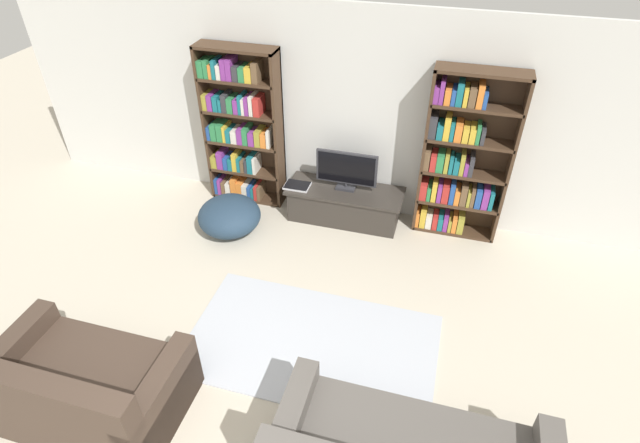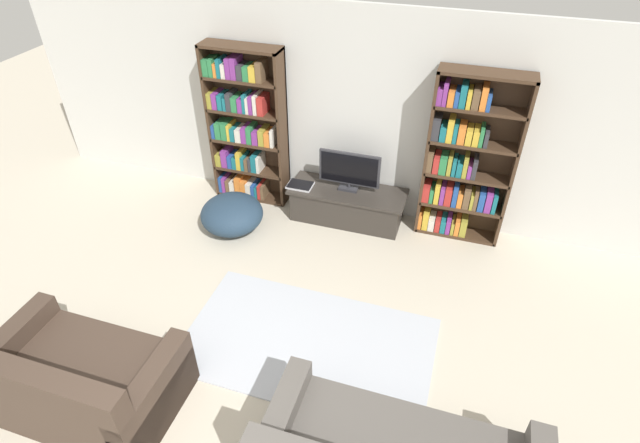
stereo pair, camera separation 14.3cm
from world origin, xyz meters
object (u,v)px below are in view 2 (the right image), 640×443
at_px(beanbag_ottoman, 232,214).
at_px(bookshelf_right, 464,162).
at_px(couch_left_sectional, 81,382).
at_px(tv_stand, 347,205).
at_px(laptop, 300,185).
at_px(bookshelf_left, 245,127).
at_px(television, 349,170).

bearing_deg(beanbag_ottoman, bookshelf_right, 16.82).
xyz_separation_m(bookshelf_right, couch_left_sectional, (-2.75, -3.47, -0.70)).
xyz_separation_m(tv_stand, laptop, (-0.60, -0.09, 0.23)).
xyz_separation_m(bookshelf_left, television, (1.43, -0.12, -0.31)).
height_order(television, couch_left_sectional, television).
xyz_separation_m(bookshelf_right, beanbag_ottoman, (-2.65, -0.80, -0.77)).
height_order(tv_stand, laptop, laptop).
distance_m(tv_stand, laptop, 0.65).
distance_m(tv_stand, television, 0.49).
bearing_deg(bookshelf_right, couch_left_sectional, -128.43).
relative_size(laptop, beanbag_ottoman, 0.41).
xyz_separation_m(laptop, couch_left_sectional, (-0.82, -3.22, -0.16)).
relative_size(bookshelf_left, laptop, 6.49).
height_order(tv_stand, television, television).
bearing_deg(bookshelf_right, tv_stand, -173.06).
bearing_deg(bookshelf_left, tv_stand, -6.36).
height_order(laptop, couch_left_sectional, couch_left_sectional).
distance_m(laptop, beanbag_ottoman, 0.93).
distance_m(television, couch_left_sectional, 3.66).
height_order(bookshelf_left, couch_left_sectional, bookshelf_left).
height_order(bookshelf_left, beanbag_ottoman, bookshelf_left).
distance_m(bookshelf_left, couch_left_sectional, 3.54).
bearing_deg(television, laptop, -167.95).
xyz_separation_m(couch_left_sectional, beanbag_ottoman, (0.10, 2.67, -0.07)).
bearing_deg(television, bookshelf_left, 175.22).
relative_size(bookshelf_left, couch_left_sectional, 1.32).
bearing_deg(beanbag_ottoman, tv_stand, 25.79).
relative_size(tv_stand, laptop, 4.61).
distance_m(bookshelf_right, television, 1.36).
bearing_deg(bookshelf_left, laptop, -16.82).
relative_size(bookshelf_left, beanbag_ottoman, 2.66).
bearing_deg(bookshelf_left, couch_left_sectional, -89.98).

